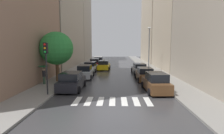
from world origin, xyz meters
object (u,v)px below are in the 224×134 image
at_px(street_tree_left, 57,48).
at_px(traffic_light_left_corner, 46,57).
at_px(parked_car_left_second, 85,72).
at_px(taxi_midroad, 104,65).
at_px(pedestrian_foreground, 44,70).
at_px(lamp_post_right, 149,46).
at_px(parked_car_right_second, 145,74).
at_px(parked_car_right_third, 139,69).
at_px(parked_car_left_third, 91,67).
at_px(parked_car_left_fourth, 95,63).
at_px(parked_car_left_nearest, 72,82).
at_px(parked_car_right_nearest, 156,83).
at_px(pedestrian_near_tree, 58,68).
at_px(parked_car_left_fifth, 99,61).
at_px(pedestrian_by_kerb, 58,66).

height_order(street_tree_left, traffic_light_left_corner, street_tree_left).
xyz_separation_m(parked_car_left_second, taxi_midroad, (1.92, 8.28, -0.03)).
relative_size(pedestrian_foreground, lamp_post_right, 0.28).
distance_m(parked_car_right_second, parked_car_right_third, 5.69).
relative_size(parked_car_left_third, parked_car_left_fourth, 0.98).
xyz_separation_m(parked_car_right_third, taxi_midroad, (-5.67, 4.31, 0.04)).
xyz_separation_m(parked_car_right_second, traffic_light_left_corner, (-9.17, -6.93, 2.53)).
distance_m(parked_car_left_nearest, traffic_light_left_corner, 3.67).
height_order(parked_car_right_nearest, pedestrian_near_tree, pedestrian_near_tree).
relative_size(parked_car_left_third, traffic_light_left_corner, 1.06).
distance_m(parked_car_left_fourth, lamp_post_right, 12.00).
height_order(pedestrian_near_tree, street_tree_left, street_tree_left).
xyz_separation_m(taxi_midroad, lamp_post_right, (7.43, -2.47, 3.41)).
relative_size(parked_car_left_fourth, parked_car_right_third, 1.02).
relative_size(parked_car_left_nearest, parked_car_left_third, 0.95).
bearing_deg(parked_car_left_second, parked_car_right_nearest, -133.57).
bearing_deg(parked_car_left_second, pedestrian_near_tree, 129.32).
distance_m(parked_car_left_second, pedestrian_near_tree, 3.73).
xyz_separation_m(parked_car_left_nearest, parked_car_right_nearest, (7.89, -0.56, 0.02)).
height_order(parked_car_right_nearest, lamp_post_right, lamp_post_right).
height_order(parked_car_right_second, lamp_post_right, lamp_post_right).
relative_size(parked_car_right_third, pedestrian_foreground, 2.39).
bearing_deg(parked_car_right_third, lamp_post_right, -46.18).
relative_size(street_tree_left, traffic_light_left_corner, 1.31).
relative_size(parked_car_right_nearest, taxi_midroad, 1.00).
height_order(parked_car_left_nearest, parked_car_left_third, parked_car_left_nearest).
bearing_deg(lamp_post_right, pedestrian_foreground, -141.30).
xyz_separation_m(parked_car_right_second, parked_car_right_third, (0.07, 5.69, -0.02)).
height_order(parked_car_left_fourth, street_tree_left, street_tree_left).
height_order(parked_car_left_nearest, parked_car_right_third, parked_car_left_nearest).
height_order(parked_car_left_fifth, street_tree_left, street_tree_left).
height_order(pedestrian_near_tree, traffic_light_left_corner, traffic_light_left_corner).
distance_m(parked_car_right_nearest, pedestrian_foreground, 11.58).
height_order(parked_car_left_third, street_tree_left, street_tree_left).
relative_size(parked_car_right_third, pedestrian_near_tree, 2.33).
bearing_deg(street_tree_left, parked_car_right_nearest, -20.98).
xyz_separation_m(parked_car_right_second, pedestrian_by_kerb, (-10.82, 0.83, 0.86)).
bearing_deg(parked_car_right_nearest, pedestrian_by_kerb, 58.39).
relative_size(parked_car_right_second, pedestrian_near_tree, 2.21).
bearing_deg(pedestrian_by_kerb, traffic_light_left_corner, -13.37).
xyz_separation_m(parked_car_right_third, traffic_light_left_corner, (-9.25, -12.62, 2.56)).
bearing_deg(parked_car_right_nearest, parked_car_left_third, 28.38).
bearing_deg(taxi_midroad, parked_car_left_third, 140.92).
relative_size(parked_car_left_nearest, parked_car_right_nearest, 0.97).
bearing_deg(parked_car_left_fourth, pedestrian_near_tree, 169.09).
distance_m(parked_car_left_second, parked_car_right_nearest, 10.39).
xyz_separation_m(pedestrian_by_kerb, street_tree_left, (0.64, -2.09, 2.29)).
height_order(parked_car_left_third, parked_car_left_fourth, parked_car_left_fourth).
height_order(parked_car_left_third, pedestrian_near_tree, pedestrian_near_tree).
xyz_separation_m(parked_car_left_third, parked_car_left_fourth, (-0.07, 6.35, 0.03)).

